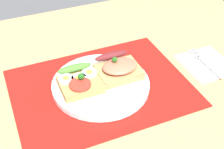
{
  "coord_description": "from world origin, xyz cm",
  "views": [
    {
      "loc": [
        -20.55,
        -55.5,
        51.19
      ],
      "look_at": [
        3.0,
        0.0,
        3.29
      ],
      "focal_mm": 50.42,
      "sensor_mm": 36.0,
      "label": 1
    }
  ],
  "objects": [
    {
      "name": "sandwich_salmon",
      "position": [
        5.19,
        1.26,
        3.72
      ],
      "size": [
        10.73,
        9.89,
        5.34
      ],
      "color": "#A38451",
      "rests_on": "plate"
    },
    {
      "name": "fork",
      "position": [
        29.43,
        -1.88,
        0.76
      ],
      "size": [
        1.62,
        14.24,
        0.32
      ],
      "color": "#B7B7BC",
      "rests_on": "napkin"
    },
    {
      "name": "sandwich_egg_tomato",
      "position": [
        -5.17,
        0.54,
        3.29
      ],
      "size": [
        9.79,
        9.79,
        4.16
      ],
      "color": "#AA8549",
      "rests_on": "plate"
    },
    {
      "name": "ground_plane",
      "position": [
        0.0,
        0.0,
        -1.6
      ],
      "size": [
        120.0,
        90.0,
        3.2
      ],
      "primitive_type": "cube",
      "color": "tan"
    },
    {
      "name": "placemat",
      "position": [
        0.0,
        0.0,
        0.15
      ],
      "size": [
        43.08,
        32.63,
        0.3
      ],
      "primitive_type": "cube",
      "color": "maroon",
      "rests_on": "ground_plane"
    },
    {
      "name": "napkin",
      "position": [
        30.06,
        -2.08,
        0.3
      ],
      "size": [
        12.42,
        13.37,
        0.6
      ],
      "primitive_type": "cube",
      "color": "white",
      "rests_on": "ground_plane"
    },
    {
      "name": "plate",
      "position": [
        0.0,
        0.0,
        1.05
      ],
      "size": [
        24.02,
        24.02,
        1.49
      ],
      "primitive_type": "cylinder",
      "color": "white",
      "rests_on": "placemat"
    }
  ]
}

